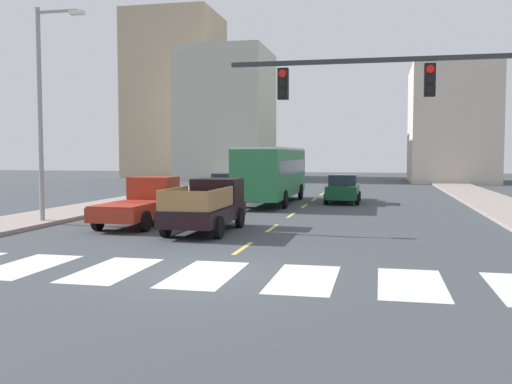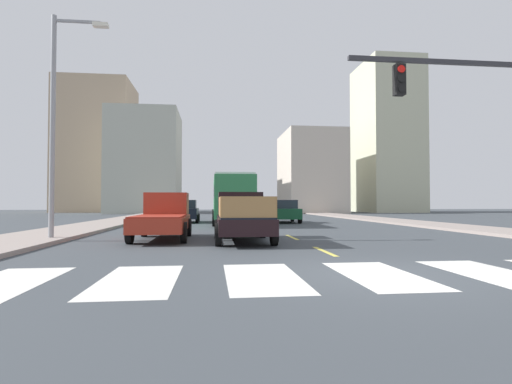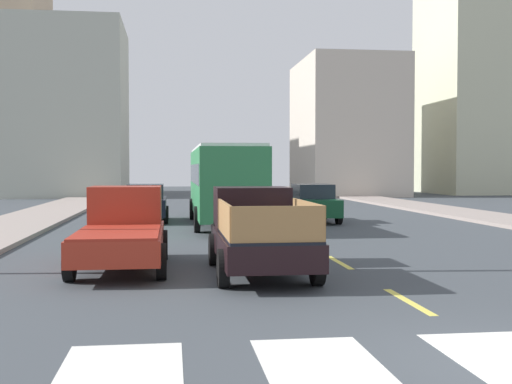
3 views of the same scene
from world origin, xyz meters
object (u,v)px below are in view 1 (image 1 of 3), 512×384
traffic_signal_gantry (478,104)px  streetlight_left (43,106)px  sedan_mid (228,186)px  city_bus (272,171)px  pickup_stakebed (208,206)px  pickup_dark (143,203)px  sedan_near_left (343,189)px

traffic_signal_gantry → streetlight_left: size_ratio=1.07×
sedan_mid → city_bus: bearing=-37.6°
pickup_stakebed → pickup_dark: size_ratio=1.00×
city_bus → pickup_dark: bearing=-108.6°
city_bus → sedan_mid: size_ratio=2.45×
pickup_dark → sedan_mid: bearing=87.1°
pickup_dark → sedan_near_left: size_ratio=1.18×
pickup_dark → sedan_near_left: bearing=56.4°
city_bus → sedan_mid: bearing=143.3°
traffic_signal_gantry → streetlight_left: (-16.19, 6.20, 0.74)m
city_bus → traffic_signal_gantry: (8.68, -18.15, 2.27)m
sedan_mid → sedan_near_left: bearing=-11.1°
traffic_signal_gantry → city_bus: bearing=115.6°
pickup_dark → streetlight_left: 5.81m
traffic_signal_gantry → streetlight_left: 17.36m
sedan_mid → traffic_signal_gantry: size_ratio=0.46×
pickup_stakebed → sedan_mid: size_ratio=1.18×
pickup_stakebed → pickup_dark: same height
sedan_near_left → sedan_mid: 7.56m
pickup_dark → traffic_signal_gantry: size_ratio=0.54×
pickup_stakebed → sedan_near_left: bearing=72.3°
pickup_stakebed → sedan_near_left: pickup_stakebed is taller
city_bus → sedan_near_left: bearing=15.1°
sedan_near_left → sedan_mid: size_ratio=1.00×
sedan_near_left → streetlight_left: size_ratio=0.49×
streetlight_left → pickup_dark: bearing=8.8°
pickup_dark → streetlight_left: (-4.12, -0.64, 4.05)m
pickup_dark → sedan_near_left: pickup_dark is taller
traffic_signal_gantry → sedan_mid: bearing=120.5°
pickup_stakebed → traffic_signal_gantry: size_ratio=0.54×
sedan_near_left → streetlight_left: bearing=-131.1°
pickup_stakebed → traffic_signal_gantry: 11.00m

